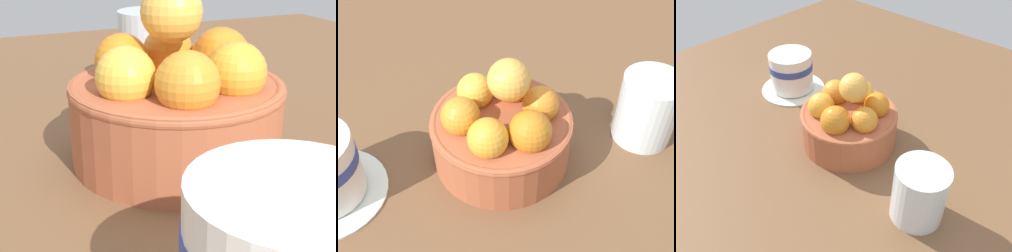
% 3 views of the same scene
% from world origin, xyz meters
% --- Properties ---
extents(ground_plane, '(1.11, 1.11, 0.05)m').
position_xyz_m(ground_plane, '(0.00, 0.00, -0.02)').
color(ground_plane, brown).
extents(terracotta_bowl, '(0.17, 0.17, 0.14)m').
position_xyz_m(terracotta_bowl, '(0.00, 0.00, 0.05)').
color(terracotta_bowl, '#AD5938').
rests_on(terracotta_bowl, ground_plane).
extents(water_glass, '(0.08, 0.08, 0.09)m').
position_xyz_m(water_glass, '(0.05, 0.18, 0.05)').
color(water_glass, silver).
rests_on(water_glass, ground_plane).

